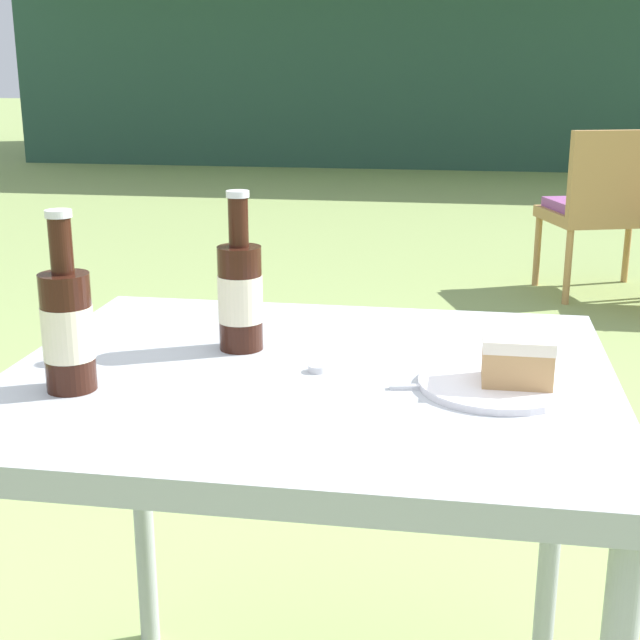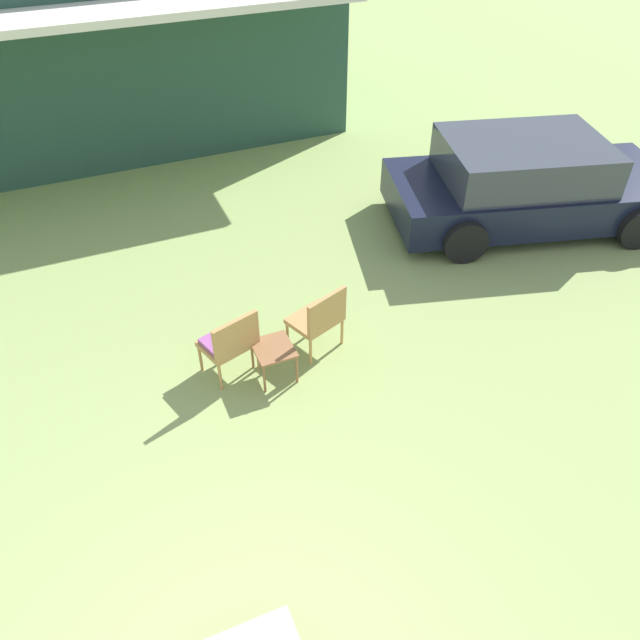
% 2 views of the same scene
% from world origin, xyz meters
% --- Properties ---
extents(cabin_building, '(10.28, 5.02, 3.34)m').
position_xyz_m(cabin_building, '(-0.08, 11.16, 1.68)').
color(cabin_building, '#284C3D').
rests_on(cabin_building, ground_plane).
extents(parked_car, '(4.62, 2.93, 1.33)m').
position_xyz_m(parked_car, '(6.16, 5.07, 0.64)').
color(parked_car, black).
rests_on(parked_car, ground_plane).
extents(wicker_chair_cushioned, '(0.70, 0.62, 0.87)m').
position_xyz_m(wicker_chair_cushioned, '(0.95, 3.54, 0.49)').
color(wicker_chair_cushioned, '#B2844C').
rests_on(wicker_chair_cushioned, ground_plane).
extents(wicker_chair_plain, '(0.71, 0.64, 0.87)m').
position_xyz_m(wicker_chair_plain, '(2.04, 3.52, 0.50)').
color(wicker_chair_plain, '#B2844C').
rests_on(wicker_chair_plain, ground_plane).
extents(garden_side_table, '(0.44, 0.48, 0.43)m').
position_xyz_m(garden_side_table, '(1.38, 3.31, 0.37)').
color(garden_side_table, brown).
rests_on(garden_side_table, ground_plane).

